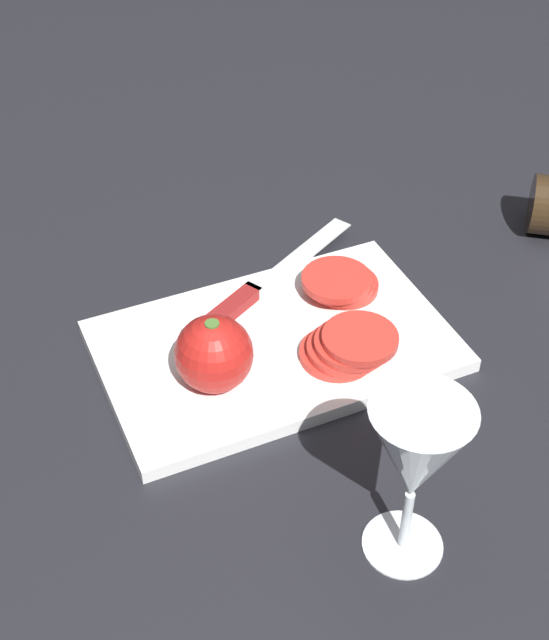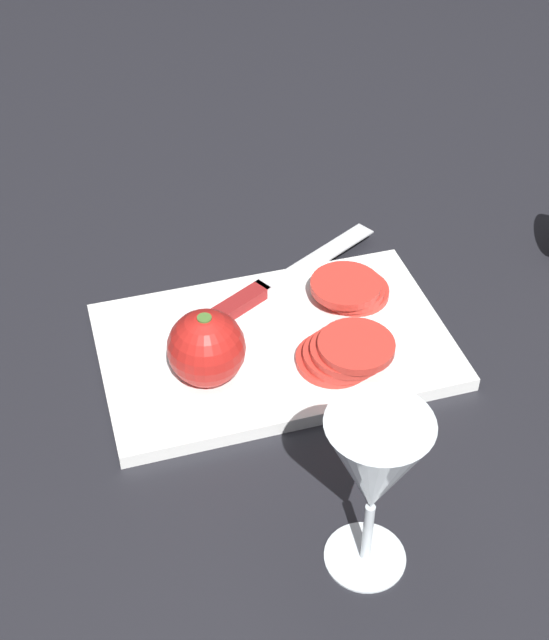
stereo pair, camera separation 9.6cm
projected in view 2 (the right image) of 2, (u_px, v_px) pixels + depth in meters
The scene contains 7 objects.
ground_plane at pixel (265, 367), 0.98m from camera, with size 3.00×3.00×0.00m, color black.
cutting_board at pixel (274, 346), 0.99m from camera, with size 0.38×0.24×0.02m.
wine_glass at pixel (375, 471), 0.71m from camera, with size 0.09×0.09×0.18m.
whole_tomato at pixel (206, 348), 0.92m from camera, with size 0.08×0.08×0.08m.
knife at pixel (250, 298), 1.03m from camera, with size 0.27×0.16×0.01m.
tomato_slice_stack_near at pixel (350, 289), 1.03m from camera, with size 0.10×0.09×0.03m.
tomato_slice_stack_far at pixel (345, 353), 0.94m from camera, with size 0.10×0.10×0.04m.
Camera 2 is at (0.19, 0.68, 0.68)m, focal length 50.00 mm.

